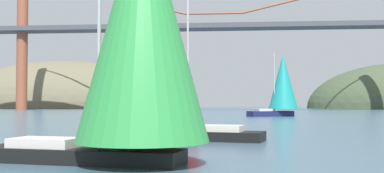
{
  "coord_description": "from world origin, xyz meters",
  "views": [
    {
      "loc": [
        4.61,
        -18.88,
        2.36
      ],
      "look_at": [
        0.0,
        32.3,
        4.02
      ],
      "focal_mm": 42.52,
      "sensor_mm": 36.0,
      "label": 1
    }
  ],
  "objects_px": {
    "sailboat_teal_sail": "(282,84)",
    "sailboat_crimson_sail": "(164,55)",
    "sailboat_navy_sail": "(131,78)",
    "sailboat_green_sail": "(140,24)"
  },
  "relations": [
    {
      "from": "sailboat_teal_sail",
      "to": "sailboat_green_sail",
      "type": "distance_m",
      "value": 56.77
    },
    {
      "from": "sailboat_teal_sail",
      "to": "sailboat_crimson_sail",
      "type": "bearing_deg",
      "value": -105.22
    },
    {
      "from": "sailboat_crimson_sail",
      "to": "sailboat_navy_sail",
      "type": "bearing_deg",
      "value": 105.7
    },
    {
      "from": "sailboat_green_sail",
      "to": "sailboat_navy_sail",
      "type": "height_order",
      "value": "sailboat_navy_sail"
    },
    {
      "from": "sailboat_teal_sail",
      "to": "sailboat_green_sail",
      "type": "bearing_deg",
      "value": -101.34
    },
    {
      "from": "sailboat_teal_sail",
      "to": "sailboat_crimson_sail",
      "type": "height_order",
      "value": "sailboat_crimson_sail"
    },
    {
      "from": "sailboat_teal_sail",
      "to": "sailboat_green_sail",
      "type": "xyz_separation_m",
      "value": [
        -11.17,
        -55.66,
        0.22
      ]
    },
    {
      "from": "sailboat_green_sail",
      "to": "sailboat_crimson_sail",
      "type": "xyz_separation_m",
      "value": [
        -0.86,
        11.46,
        -0.03
      ]
    },
    {
      "from": "sailboat_crimson_sail",
      "to": "sailboat_teal_sail",
      "type": "bearing_deg",
      "value": 74.78
    },
    {
      "from": "sailboat_teal_sail",
      "to": "sailboat_navy_sail",
      "type": "bearing_deg",
      "value": -164.53
    }
  ]
}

